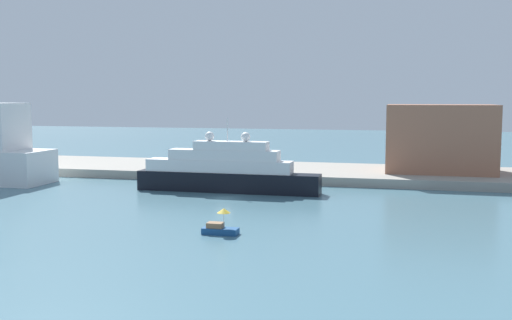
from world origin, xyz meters
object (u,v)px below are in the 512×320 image
(large_yacht, at_px, (225,171))
(parked_car, at_px, (197,165))
(small_motorboat, at_px, (220,226))
(harbor_building, at_px, (440,138))
(person_figure, at_px, (218,164))
(mooring_bollard, at_px, (261,172))

(large_yacht, bearing_deg, parked_car, 123.05)
(small_motorboat, relative_size, parked_car, 0.97)
(large_yacht, distance_m, small_motorboat, 30.14)
(small_motorboat, height_order, harbor_building, harbor_building)
(harbor_building, relative_size, person_figure, 11.03)
(small_motorboat, bearing_deg, harbor_building, 63.41)
(person_figure, bearing_deg, small_motorboat, -72.02)
(large_yacht, xyz_separation_m, harbor_building, (34.15, 22.81, 4.40))
(person_figure, height_order, mooring_bollard, person_figure)
(parked_car, relative_size, person_figure, 2.38)
(large_yacht, bearing_deg, harbor_building, 33.74)
(person_figure, bearing_deg, parked_car, -172.52)
(small_motorboat, xyz_separation_m, person_figure, (-14.95, 46.05, 1.53))
(large_yacht, relative_size, mooring_bollard, 39.64)
(parked_car, bearing_deg, small_motorboat, -67.24)
(parked_car, bearing_deg, mooring_bollard, -21.34)
(small_motorboat, xyz_separation_m, mooring_bollard, (-5.11, 40.04, 1.10))
(person_figure, bearing_deg, mooring_bollard, -31.40)
(parked_car, bearing_deg, person_figure, 7.48)
(parked_car, relative_size, mooring_bollard, 5.44)
(harbor_building, xyz_separation_m, person_figure, (-40.83, -5.65, -5.33))
(person_figure, distance_m, mooring_bollard, 11.53)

